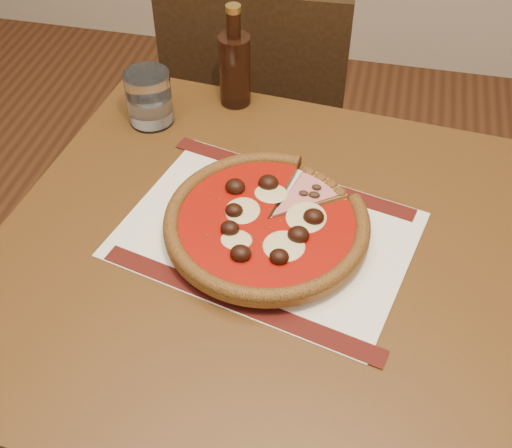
{
  "coord_description": "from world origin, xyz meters",
  "views": [
    {
      "loc": [
        0.16,
        0.51,
        1.49
      ],
      "look_at": [
        0.01,
        1.19,
        0.78
      ],
      "focal_mm": 45.0,
      "sensor_mm": 36.0,
      "label": 1
    }
  ],
  "objects_px": {
    "bottle": "(235,66)",
    "pizza": "(267,221)",
    "chair_far": "(259,115)",
    "table": "(253,287)",
    "plate": "(267,230)",
    "water_glass": "(149,98)"
  },
  "relations": [
    {
      "from": "bottle",
      "to": "pizza",
      "type": "bearing_deg",
      "value": -68.55
    },
    {
      "from": "chair_far",
      "to": "table",
      "type": "bearing_deg",
      "value": 98.09
    },
    {
      "from": "chair_far",
      "to": "bottle",
      "type": "xyz_separation_m",
      "value": [
        0.02,
        -0.29,
        0.32
      ]
    },
    {
      "from": "pizza",
      "to": "bottle",
      "type": "relative_size",
      "value": 1.59
    },
    {
      "from": "chair_far",
      "to": "pizza",
      "type": "bearing_deg",
      "value": 99.85
    },
    {
      "from": "pizza",
      "to": "bottle",
      "type": "height_order",
      "value": "bottle"
    },
    {
      "from": "table",
      "to": "chair_far",
      "type": "distance_m",
      "value": 0.69
    },
    {
      "from": "table",
      "to": "plate",
      "type": "distance_m",
      "value": 0.12
    },
    {
      "from": "bottle",
      "to": "chair_far",
      "type": "bearing_deg",
      "value": 93.08
    },
    {
      "from": "chair_far",
      "to": "plate",
      "type": "relative_size",
      "value": 3.06
    },
    {
      "from": "plate",
      "to": "water_glass",
      "type": "height_order",
      "value": "water_glass"
    },
    {
      "from": "table",
      "to": "water_glass",
      "type": "bearing_deg",
      "value": 133.33
    },
    {
      "from": "pizza",
      "to": "plate",
      "type": "bearing_deg",
      "value": 59.31
    },
    {
      "from": "table",
      "to": "chair_far",
      "type": "bearing_deg",
      "value": 101.53
    },
    {
      "from": "pizza",
      "to": "table",
      "type": "bearing_deg",
      "value": -116.91
    },
    {
      "from": "plate",
      "to": "bottle",
      "type": "height_order",
      "value": "bottle"
    },
    {
      "from": "pizza",
      "to": "bottle",
      "type": "bearing_deg",
      "value": 111.45
    },
    {
      "from": "chair_far",
      "to": "bottle",
      "type": "height_order",
      "value": "bottle"
    },
    {
      "from": "table",
      "to": "chair_far",
      "type": "relative_size",
      "value": 0.98
    },
    {
      "from": "plate",
      "to": "bottle",
      "type": "xyz_separation_m",
      "value": [
        -0.13,
        0.34,
        0.07
      ]
    },
    {
      "from": "chair_far",
      "to": "bottle",
      "type": "distance_m",
      "value": 0.44
    },
    {
      "from": "table",
      "to": "water_glass",
      "type": "relative_size",
      "value": 8.43
    }
  ]
}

